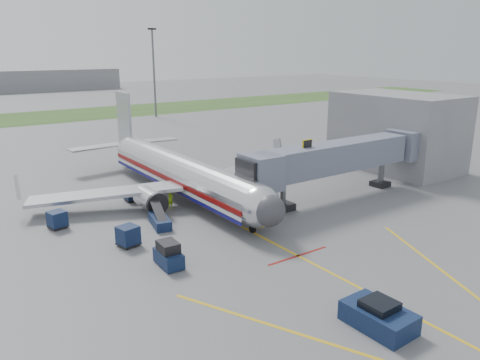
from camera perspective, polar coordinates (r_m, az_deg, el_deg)
ground at (r=40.22m, az=3.25°, el=-7.25°), size 400.00×400.00×0.00m
grass_strip at (r=122.23m, az=-24.00°, el=6.94°), size 300.00×25.00×0.01m
apron_markings at (r=35.26m, az=10.83°, el=-10.96°), size 21.52×50.00×0.01m
airliner at (r=51.57m, az=-7.22°, el=0.92°), size 32.10×35.67×10.25m
jet_bridge at (r=50.72m, az=11.30°, el=2.62°), size 25.30×4.00×6.90m
terminal at (r=66.72m, az=18.53°, el=5.65°), size 10.00×16.00×10.00m
light_mast_right at (r=114.69m, az=-10.45°, el=12.95°), size 2.00×0.44×20.40m
pushback_tug at (r=29.35m, az=16.54°, el=-15.64°), size 2.56×4.10×1.68m
baggage_tug at (r=35.66m, az=-8.71°, el=-9.04°), size 1.54×2.79×1.91m
baggage_cart_a at (r=39.73m, az=-13.49°, el=-6.64°), size 1.87×1.87×1.69m
baggage_cart_b at (r=45.48m, az=-21.39°, el=-4.51°), size 1.75×1.75×1.57m
baggage_cart_c at (r=51.23m, az=-13.03°, el=-1.60°), size 1.48×1.48×1.59m
belt_loader at (r=43.60m, az=-9.76°, el=-4.88°), size 2.11×4.42×2.09m
ground_power_cart at (r=47.20m, az=2.14°, el=-3.06°), size 1.34×0.93×1.04m
ramp_worker at (r=47.92m, az=-8.48°, el=-2.38°), size 0.81×0.67×1.90m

